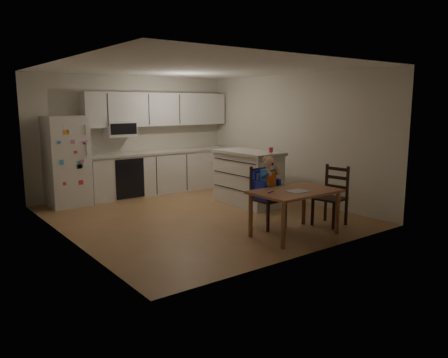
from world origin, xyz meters
name	(u,v)px	position (x,y,z in m)	size (l,w,h in m)	color
room	(183,142)	(0.00, 0.48, 1.25)	(4.52, 5.01, 2.51)	olive
refrigerator	(67,161)	(-1.55, 2.15, 0.85)	(0.72, 0.70, 1.70)	silver
kitchen_run	(160,152)	(0.50, 2.24, 0.88)	(3.37, 0.62, 2.15)	silver
kitchen_island	(248,178)	(1.24, 0.16, 0.52)	(0.73, 1.40, 1.03)	silver
red_cup	(271,150)	(1.42, -0.28, 1.08)	(0.07, 0.07, 0.09)	red
dining_table	(295,196)	(0.47, -1.82, 0.59)	(1.27, 0.81, 0.68)	brown
napkin	(298,191)	(0.43, -1.91, 0.68)	(0.28, 0.25, 0.01)	#BABABF
toddler_spoon	(270,192)	(0.07, -1.73, 0.69)	(0.02, 0.02, 0.12)	#1D2CCC
chair_booster	(266,184)	(0.47, -1.20, 0.68)	(0.44, 0.44, 1.13)	black
chair_side	(333,191)	(1.42, -1.75, 0.54)	(0.47, 0.47, 0.95)	black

